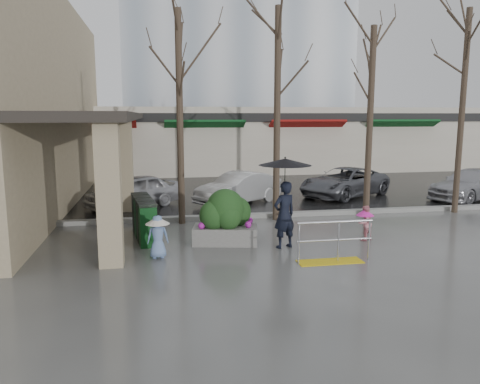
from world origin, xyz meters
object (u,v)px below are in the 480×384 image
object	(u,v)px
tree_west	(179,65)
child_pink	(365,221)
tree_midwest	(278,62)
handrail	(333,247)
planter	(226,217)
car_b	(239,188)
tree_east	(466,62)
car_d	(471,184)
car_c	(344,182)
tree_mideast	(372,76)
woman	(285,193)
news_boxes	(144,218)
car_a	(133,191)
child_blue	(158,233)

from	to	relation	value
tree_west	child_pink	distance (m)	7.40
tree_midwest	child_pink	size ratio (longest dim) A/B	6.97
handrail	planter	xyz separation A→B (m)	(-2.31, 2.14, 0.36)
handrail	car_b	size ratio (longest dim) A/B	0.50
tree_east	car_d	bearing A→B (deg)	44.96
tree_west	car_c	bearing A→B (deg)	28.25
tree_west	planter	bearing A→B (deg)	-68.38
tree_mideast	woman	world-z (taller)	tree_mideast
tree_west	news_boxes	xyz separation A→B (m)	(-1.19, -1.77, -4.48)
child_pink	planter	size ratio (longest dim) A/B	0.53
tree_west	tree_east	distance (m)	10.00
tree_east	car_b	bearing A→B (deg)	157.42
planter	child_pink	bearing A→B (deg)	-5.85
planter	car_d	bearing A→B (deg)	24.04
car_d	tree_east	bearing A→B (deg)	-67.76
tree_mideast	planter	bearing A→B (deg)	-153.96
tree_west	woman	bearing A→B (deg)	-53.09
tree_west	car_b	bearing A→B (deg)	51.75
news_boxes	car_c	distance (m)	10.26
handrail	tree_mideast	size ratio (longest dim) A/B	0.29
tree_east	car_b	xyz separation A→B (m)	(-7.53, 3.13, -4.75)
news_boxes	car_a	world-z (taller)	car_a
woman	car_c	size ratio (longest dim) A/B	0.54
car_d	child_pink	bearing A→B (deg)	-76.29
tree_mideast	tree_west	bearing A→B (deg)	-180.00
planter	car_a	world-z (taller)	planter
tree_west	planter	size ratio (longest dim) A/B	3.58
tree_mideast	car_d	size ratio (longest dim) A/B	1.50
handrail	car_d	bearing A→B (deg)	38.53
tree_midwest	car_b	distance (m)	5.62
news_boxes	car_a	distance (m)	4.91
tree_west	car_a	size ratio (longest dim) A/B	1.84
child_blue	car_d	size ratio (longest dim) A/B	0.25
car_a	car_b	size ratio (longest dim) A/B	0.97
tree_midwest	car_d	world-z (taller)	tree_midwest
child_blue	planter	world-z (taller)	planter
woman	planter	xyz separation A→B (m)	(-1.48, 0.72, -0.75)
child_blue	car_b	bearing A→B (deg)	-117.00
tree_west	tree_mideast	size ratio (longest dim) A/B	1.05
car_b	car_d	bearing A→B (deg)	50.93
tree_east	news_boxes	size ratio (longest dim) A/B	3.28
tree_mideast	news_boxes	size ratio (longest dim) A/B	2.96
tree_east	woman	bearing A→B (deg)	-155.65
news_boxes	car_d	xyz separation A→B (m)	(13.59, 4.17, 0.03)
news_boxes	car_d	bearing A→B (deg)	8.77
tree_mideast	planter	distance (m)	7.33
news_boxes	handrail	bearing A→B (deg)	-41.95
tree_west	car_c	world-z (taller)	tree_west
tree_east	car_b	size ratio (longest dim) A/B	1.88
tree_mideast	planter	size ratio (longest dim) A/B	3.42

